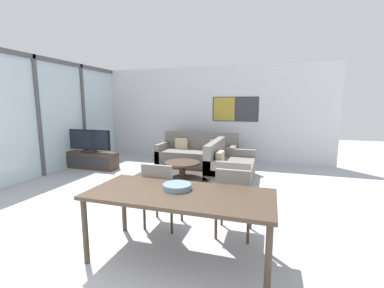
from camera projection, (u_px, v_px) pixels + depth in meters
The scene contains 13 objects.
ground_plane at pixel (41, 288), 2.39m from camera, with size 24.00×24.00×0.00m, color #B2B2B7.
wall_back at pixel (205, 114), 7.82m from camera, with size 7.43×0.09×2.80m.
window_wall_left at pixel (37, 111), 5.92m from camera, with size 0.07×6.00×2.80m.
area_rug at pixel (182, 177), 6.00m from camera, with size 2.33×1.67×0.01m.
tv_console at pixel (90, 160), 6.85m from camera, with size 1.56×0.40×0.44m.
television at pixel (89, 141), 6.77m from camera, with size 1.30×0.20×0.60m.
sofa_main at pixel (198, 155), 7.19m from camera, with size 2.15×0.92×0.89m.
sofa_side at pixel (228, 168), 5.70m from camera, with size 0.92×1.62×0.89m.
coffee_table at pixel (182, 166), 5.96m from camera, with size 0.82×0.82×0.37m.
dining_table at pixel (180, 199), 2.75m from camera, with size 1.99×0.87×0.76m.
dining_chair_left at pixel (161, 192), 3.50m from camera, with size 0.46×0.46×0.92m.
dining_chair_centre at pixel (234, 198), 3.25m from camera, with size 0.46×0.46×0.92m.
fruit_bowl at pixel (177, 186), 2.84m from camera, with size 0.32×0.32×0.06m.
Camera 1 is at (1.98, -1.64, 1.70)m, focal length 24.00 mm.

